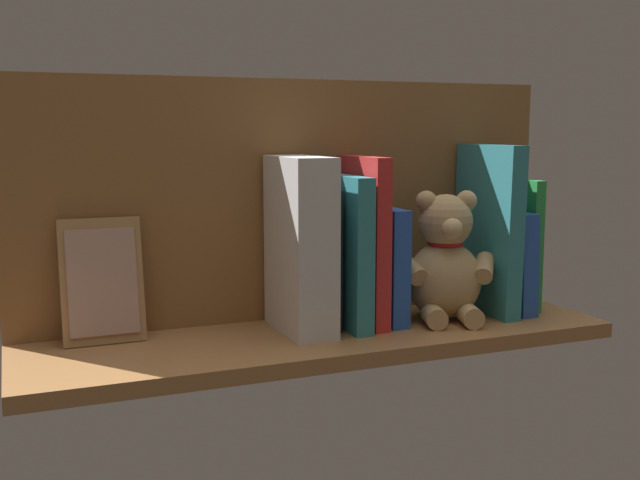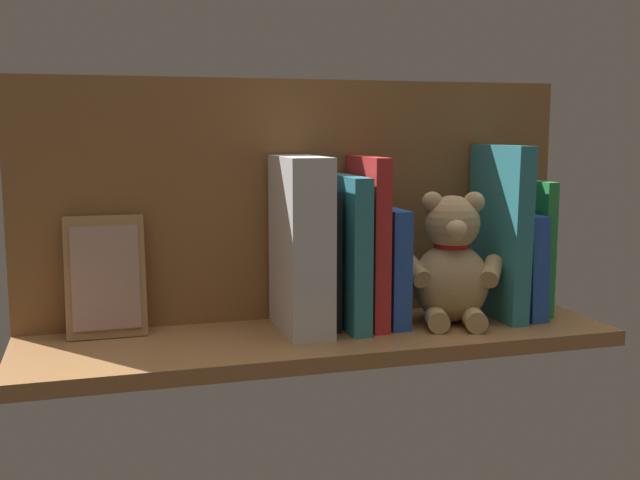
{
  "view_description": "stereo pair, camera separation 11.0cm",
  "coord_description": "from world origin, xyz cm",
  "px_view_note": "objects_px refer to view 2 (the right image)",
  "views": [
    {
      "loc": [
        41.27,
        100.65,
        29.32
      ],
      "look_at": [
        0.0,
        0.0,
        13.51
      ],
      "focal_mm": 43.02,
      "sensor_mm": 36.0,
      "label": 1
    },
    {
      "loc": [
        30.91,
        104.29,
        29.32
      ],
      "look_at": [
        0.0,
        0.0,
        13.51
      ],
      "focal_mm": 43.02,
      "sensor_mm": 36.0,
      "label": 2
    }
  ],
  "objects_px": {
    "teddy_bear": "(452,265)",
    "picture_frame_leaning": "(105,277)",
    "book_0": "(530,246)",
    "dictionary_thick_white": "(301,245)"
  },
  "relations": [
    {
      "from": "dictionary_thick_white",
      "to": "picture_frame_leaning",
      "type": "bearing_deg",
      "value": -10.36
    },
    {
      "from": "book_0",
      "to": "teddy_bear",
      "type": "xyz_separation_m",
      "value": [
        0.15,
        0.03,
        -0.02
      ]
    },
    {
      "from": "teddy_bear",
      "to": "dictionary_thick_white",
      "type": "height_order",
      "value": "dictionary_thick_white"
    },
    {
      "from": "book_0",
      "to": "teddy_bear",
      "type": "bearing_deg",
      "value": 12.2
    },
    {
      "from": "dictionary_thick_white",
      "to": "picture_frame_leaning",
      "type": "height_order",
      "value": "dictionary_thick_white"
    },
    {
      "from": "book_0",
      "to": "teddy_bear",
      "type": "height_order",
      "value": "book_0"
    },
    {
      "from": "teddy_bear",
      "to": "picture_frame_leaning",
      "type": "relative_size",
      "value": 1.16
    },
    {
      "from": "teddy_bear",
      "to": "book_0",
      "type": "bearing_deg",
      "value": -150.36
    },
    {
      "from": "teddy_bear",
      "to": "picture_frame_leaning",
      "type": "xyz_separation_m",
      "value": [
        0.51,
        -0.07,
        -0.0
      ]
    },
    {
      "from": "dictionary_thick_white",
      "to": "picture_frame_leaning",
      "type": "distance_m",
      "value": 0.28
    }
  ]
}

